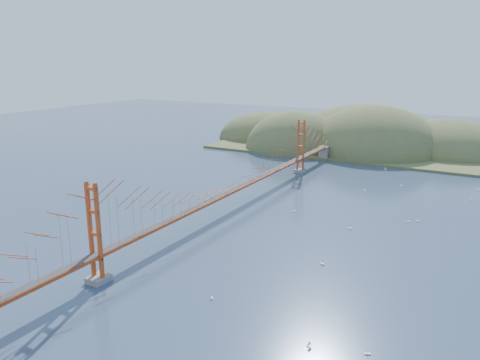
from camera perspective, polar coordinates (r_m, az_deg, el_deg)
The scene contains 16 objects.
ground at distance 78.52m, azimuth -1.00°, elevation -3.59°, with size 320.00×320.00×0.00m, color #314563.
bridge at distance 76.77m, azimuth -0.96°, elevation 1.42°, with size 2.20×94.40×12.00m.
far_headlands at distance 139.69m, azimuth 14.16°, elevation 4.09°, with size 84.00×58.00×25.00m.
sailboat_16 at distance 71.68m, azimuth 13.29°, elevation -5.69°, with size 0.62×0.58×0.70m.
sailboat_6 at distance 43.90m, azimuth 8.44°, elevation -19.38°, with size 0.68×0.68×0.71m.
sailboat_14 at distance 77.88m, azimuth 20.86°, elevation -4.64°, with size 0.61×0.61×0.64m.
sailboat_7 at distance 98.17m, azimuth 19.10°, elevation -0.59°, with size 0.53×0.53×0.60m.
sailboat_12 at distance 111.25m, azimuth 17.33°, elevation 1.30°, with size 0.64×0.61×0.72m.
sailboat_0 at distance 77.85m, azimuth 6.60°, elevation -3.74°, with size 0.53×0.58×0.65m.
sailboat_15 at distance 93.56m, azimuth 26.32°, elevation -2.05°, with size 0.57×0.57×0.61m.
sailboat_2 at distance 59.26m, azimuth 10.00°, elevation -9.94°, with size 0.65×0.65×0.72m.
sailboat_3 at distance 92.51m, azimuth 14.99°, elevation -1.17°, with size 0.59×0.48×0.69m.
sailboat_8 at distance 77.19m, azimuth 19.88°, elevation -4.71°, with size 0.65×0.62×0.73m.
sailboat_10 at distance 50.91m, azimuth -3.44°, elevation -14.10°, with size 0.56×0.56×0.60m.
sailboat_13 at distance 44.05m, azimuth 15.30°, elevation -19.66°, with size 0.60×0.60×0.66m.
sailboat_17 at distance 100.76m, azimuth 27.09°, elevation -1.02°, with size 0.64×0.58×0.73m.
Camera 1 is at (37.68, -64.34, 24.63)m, focal length 35.00 mm.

